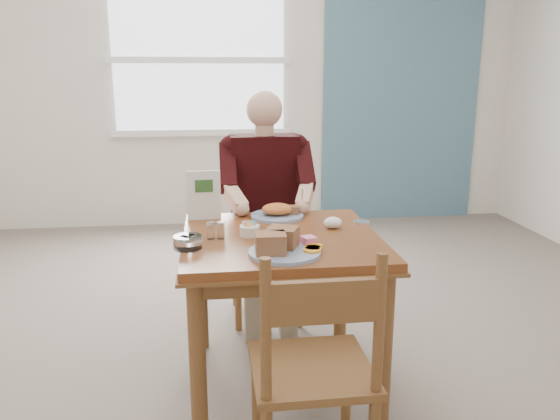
{
  "coord_description": "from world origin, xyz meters",
  "views": [
    {
      "loc": [
        -0.31,
        -2.41,
        1.48
      ],
      "look_at": [
        -0.0,
        0.0,
        0.87
      ],
      "focal_mm": 35.0,
      "sensor_mm": 36.0,
      "label": 1
    }
  ],
  "objects": [
    {
      "name": "floor",
      "position": [
        0.0,
        0.0,
        0.0
      ],
      "size": [
        6.0,
        6.0,
        0.0
      ],
      "primitive_type": "plane",
      "color": "slate",
      "rests_on": "ground"
    },
    {
      "name": "window",
      "position": [
        -0.4,
        2.97,
        1.6
      ],
      "size": [
        1.72,
        0.04,
        1.42
      ],
      "color": "white",
      "rests_on": "wall_back"
    },
    {
      "name": "napkin",
      "position": [
        0.27,
        0.09,
        0.78
      ],
      "size": [
        0.1,
        0.09,
        0.06
      ],
      "primitive_type": "ellipsoid",
      "rotation": [
        0.0,
        0.0,
        0.2
      ],
      "color": "white",
      "rests_on": "table"
    },
    {
      "name": "table",
      "position": [
        0.0,
        0.0,
        0.64
      ],
      "size": [
        0.92,
        0.92,
        0.75
      ],
      "color": "brown",
      "rests_on": "ground"
    },
    {
      "name": "near_plate",
      "position": [
        -0.03,
        -0.26,
        0.79
      ],
      "size": [
        0.35,
        0.35,
        0.1
      ],
      "color": "white",
      "rests_on": "table"
    },
    {
      "name": "diner",
      "position": [
        0.0,
        0.71,
        0.81
      ],
      "size": [
        0.53,
        0.56,
        1.39
      ],
      "color": "gray",
      "rests_on": "chair_far"
    },
    {
      "name": "caddy",
      "position": [
        -0.14,
        0.01,
        0.78
      ],
      "size": [
        0.1,
        0.1,
        0.07
      ],
      "color": "white",
      "rests_on": "table"
    },
    {
      "name": "far_plate",
      "position": [
        0.03,
        0.33,
        0.78
      ],
      "size": [
        0.31,
        0.31,
        0.07
      ],
      "color": "white",
      "rests_on": "table"
    },
    {
      "name": "creamer",
      "position": [
        -0.42,
        -0.14,
        0.78
      ],
      "size": [
        0.13,
        0.13,
        0.06
      ],
      "color": "white",
      "rests_on": "table"
    },
    {
      "name": "accent_panel",
      "position": [
        1.6,
        2.98,
        1.4
      ],
      "size": [
        1.6,
        0.02,
        2.8
      ],
      "primitive_type": "cube",
      "color": "slate",
      "rests_on": "ground"
    },
    {
      "name": "metal_dish",
      "position": [
        0.43,
        0.16,
        0.76
      ],
      "size": [
        0.09,
        0.09,
        0.01
      ],
      "primitive_type": "cylinder",
      "rotation": [
        0.0,
        0.0,
        0.16
      ],
      "color": "silver",
      "rests_on": "table"
    },
    {
      "name": "chair_near",
      "position": [
        0.02,
        -0.75,
        0.48
      ],
      "size": [
        0.42,
        0.42,
        0.95
      ],
      "color": "brown",
      "rests_on": "ground"
    },
    {
      "name": "chair_far",
      "position": [
        0.0,
        0.8,
        0.48
      ],
      "size": [
        0.42,
        0.42,
        0.95
      ],
      "color": "brown",
      "rests_on": "ground"
    },
    {
      "name": "menu",
      "position": [
        -0.36,
        0.33,
        0.88
      ],
      "size": [
        0.17,
        0.02,
        0.25
      ],
      "color": "white",
      "rests_on": "table"
    },
    {
      "name": "shakers",
      "position": [
        -0.3,
        -0.01,
        0.79
      ],
      "size": [
        0.08,
        0.04,
        0.08
      ],
      "color": "white",
      "rests_on": "table"
    },
    {
      "name": "lemon_wedge",
      "position": [
        -0.09,
        -0.32,
        0.77
      ],
      "size": [
        0.06,
        0.05,
        0.03
      ],
      "primitive_type": "ellipsoid",
      "rotation": [
        0.0,
        0.0,
        0.17
      ],
      "color": "yellow",
      "rests_on": "table"
    },
    {
      "name": "wall_back",
      "position": [
        0.0,
        3.0,
        1.4
      ],
      "size": [
        5.5,
        0.0,
        5.5
      ],
      "primitive_type": "plane",
      "rotation": [
        1.57,
        0.0,
        0.0
      ],
      "color": "silver",
      "rests_on": "ground"
    }
  ]
}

